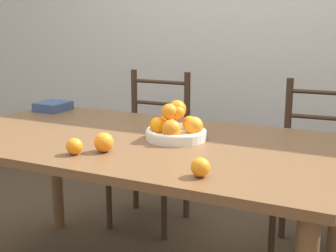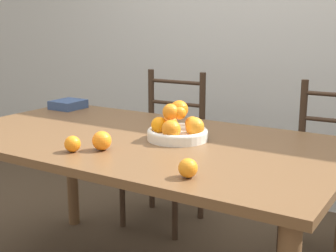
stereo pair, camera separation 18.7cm
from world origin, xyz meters
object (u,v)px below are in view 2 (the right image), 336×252
orange_loose_0 (188,168)px  chair_left (166,151)px  fruit_bowl (177,128)px  orange_loose_2 (72,144)px  book_stack (68,104)px  orange_loose_1 (102,141)px  chair_right (330,179)px

orange_loose_0 → chair_left: bearing=125.2°
fruit_bowl → chair_left: bearing=125.5°
orange_loose_2 → chair_left: chair_left is taller
orange_loose_0 → chair_left: (-0.81, 1.14, -0.34)m
fruit_bowl → orange_loose_2: fruit_bowl is taller
fruit_bowl → book_stack: 0.98m
orange_loose_1 → orange_loose_2: orange_loose_1 is taller
chair_left → orange_loose_1: bearing=-74.1°
orange_loose_1 → chair_right: size_ratio=0.08×
orange_loose_1 → chair_left: size_ratio=0.08×
fruit_bowl → chair_right: chair_right is taller
orange_loose_2 → book_stack: bearing=134.6°
fruit_bowl → orange_loose_0: bearing=-55.3°
orange_loose_1 → book_stack: (-0.76, 0.60, -0.01)m
chair_left → book_stack: 0.68m
orange_loose_2 → chair_left: bearing=103.1°
orange_loose_2 → orange_loose_0: bearing=-3.0°
fruit_bowl → orange_loose_0: fruit_bowl is taller
chair_right → book_stack: 1.54m
chair_left → book_stack: size_ratio=5.46×
orange_loose_0 → orange_loose_2: bearing=177.0°
fruit_bowl → chair_left: size_ratio=0.28×
orange_loose_1 → orange_loose_2: bearing=-135.1°
fruit_bowl → chair_right: 0.95m
orange_loose_0 → orange_loose_1: size_ratio=0.84×
orange_loose_2 → book_stack: size_ratio=0.37×
fruit_bowl → orange_loose_1: 0.35m
orange_loose_1 → fruit_bowl: bearing=60.4°
orange_loose_0 → orange_loose_2: 0.55m
chair_left → orange_loose_2: bearing=-79.3°
chair_right → orange_loose_1: bearing=-127.4°
chair_left → book_stack: (-0.42, -0.43, 0.33)m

